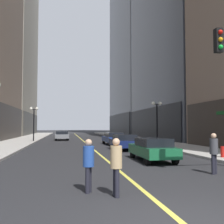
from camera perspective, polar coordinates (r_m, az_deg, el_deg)
name	(u,v)px	position (r m, az deg, el deg)	size (l,w,h in m)	color
ground_plane	(82,140)	(40.13, -6.47, -5.92)	(200.00, 200.00, 0.00)	#262628
sidewalk_left	(24,140)	(40.48, -18.26, -5.66)	(4.50, 78.00, 0.15)	#ADA8A0
sidewalk_right	(135,139)	(41.45, 5.05, -5.73)	(4.50, 78.00, 0.15)	#ADA8A0
lane_centre_stripe	(82,140)	(40.13, -6.47, -5.92)	(0.16, 70.00, 0.01)	#E5D64C
building_left_far	(1,22)	(71.18, -22.66, 17.43)	(14.48, 26.00, 53.47)	#B7AD99
building_right_mid	(182,15)	(47.17, 14.84, 19.45)	(11.29, 24.00, 40.18)	#4C515B
car_green	(152,148)	(15.68, 8.62, -7.74)	(1.77, 4.55, 1.32)	#196038
car_navy	(124,142)	(22.56, 2.59, -6.34)	(1.90, 4.27, 1.32)	#141E4C
car_blue	(114,138)	(29.07, 0.37, -5.61)	(2.02, 4.55, 1.32)	navy
car_grey	(62,135)	(39.43, -10.70, -4.89)	(2.03, 4.51, 1.32)	slate
pedestrian_in_tan_trench	(116,163)	(7.72, 0.90, -10.79)	(0.37, 0.37, 1.66)	black
pedestrian_with_orange_bag	(214,150)	(12.05, 20.99, -7.65)	(0.46, 0.46, 1.71)	black
pedestrian_in_blue_hoodie	(89,162)	(8.22, -5.05, -10.52)	(0.45, 0.45, 1.61)	black
street_lamp_left_far	(34,116)	(35.23, -16.39, -0.91)	(1.06, 0.36, 4.43)	black
street_lamp_right_mid	(157,113)	(26.42, 9.59, -0.32)	(1.06, 0.36, 4.43)	black
fire_hydrant_right	(223,153)	(17.41, 22.69, -8.12)	(0.28, 0.28, 0.80)	red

